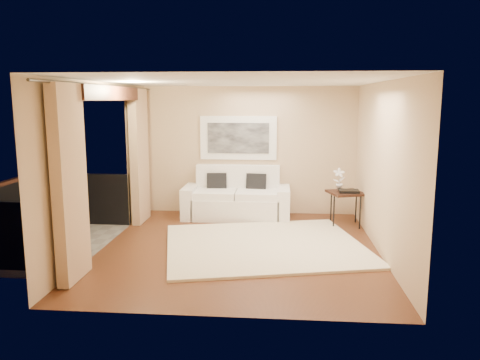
# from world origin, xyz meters

# --- Properties ---
(floor) EXTENTS (5.00, 5.00, 0.00)m
(floor) POSITION_xyz_m (0.00, 0.00, 0.00)
(floor) COLOR #5A301A
(floor) RESTS_ON ground
(room_shell) EXTENTS (5.00, 6.40, 5.00)m
(room_shell) POSITION_xyz_m (-2.13, 0.00, 2.52)
(room_shell) COLOR white
(room_shell) RESTS_ON ground
(balcony) EXTENTS (1.81, 2.60, 1.17)m
(balcony) POSITION_xyz_m (-3.31, 0.00, 0.18)
(balcony) COLOR #605B56
(balcony) RESTS_ON ground
(curtains) EXTENTS (0.16, 4.80, 2.64)m
(curtains) POSITION_xyz_m (-2.11, 0.00, 1.34)
(curtains) COLOR tan
(curtains) RESTS_ON ground
(artwork) EXTENTS (1.62, 0.07, 0.92)m
(artwork) POSITION_xyz_m (-0.23, 2.46, 1.62)
(artwork) COLOR white
(artwork) RESTS_ON room_shell
(rug) EXTENTS (3.76, 3.45, 0.04)m
(rug) POSITION_xyz_m (0.41, 0.14, 0.02)
(rug) COLOR #F3E6C3
(rug) RESTS_ON floor
(sofa) EXTENTS (2.19, 0.95, 1.05)m
(sofa) POSITION_xyz_m (-0.23, 2.10, 0.37)
(sofa) COLOR white
(sofa) RESTS_ON floor
(side_table) EXTENTS (0.77, 0.77, 0.67)m
(side_table) POSITION_xyz_m (1.93, 1.59, 0.61)
(side_table) COLOR black
(side_table) RESTS_ON floor
(tray) EXTENTS (0.38, 0.28, 0.05)m
(tray) POSITION_xyz_m (1.98, 1.52, 0.69)
(tray) COLOR black
(tray) RESTS_ON side_table
(orchid) EXTENTS (0.24, 0.17, 0.44)m
(orchid) POSITION_xyz_m (1.81, 1.75, 0.89)
(orchid) COLOR white
(orchid) RESTS_ON side_table
(bistro_table) EXTENTS (0.73, 0.73, 0.75)m
(bistro_table) POSITION_xyz_m (-3.11, -0.45, 0.67)
(bistro_table) COLOR black
(bistro_table) RESTS_ON balcony
(balcony_chair_far) EXTENTS (0.41, 0.41, 0.88)m
(balcony_chair_far) POSITION_xyz_m (-3.52, 0.18, 0.50)
(balcony_chair_far) COLOR black
(balcony_chair_far) RESTS_ON balcony
(balcony_chair_near) EXTENTS (0.46, 0.46, 0.93)m
(balcony_chair_near) POSITION_xyz_m (-2.76, -0.91, 0.54)
(balcony_chair_near) COLOR black
(balcony_chair_near) RESTS_ON balcony
(ice_bucket) EXTENTS (0.18, 0.18, 0.20)m
(ice_bucket) POSITION_xyz_m (-3.29, -0.37, 0.85)
(ice_bucket) COLOR silver
(ice_bucket) RESTS_ON bistro_table
(candle) EXTENTS (0.06, 0.06, 0.07)m
(candle) POSITION_xyz_m (-3.10, -0.35, 0.78)
(candle) COLOR #F91635
(candle) RESTS_ON bistro_table
(vase) EXTENTS (0.04, 0.04, 0.18)m
(vase) POSITION_xyz_m (-3.09, -0.61, 0.84)
(vase) COLOR white
(vase) RESTS_ON bistro_table
(glass_a) EXTENTS (0.06, 0.06, 0.12)m
(glass_a) POSITION_xyz_m (-3.00, -0.53, 0.81)
(glass_a) COLOR silver
(glass_a) RESTS_ON bistro_table
(glass_b) EXTENTS (0.06, 0.06, 0.12)m
(glass_b) POSITION_xyz_m (-2.98, -0.40, 0.81)
(glass_b) COLOR white
(glass_b) RESTS_ON bistro_table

